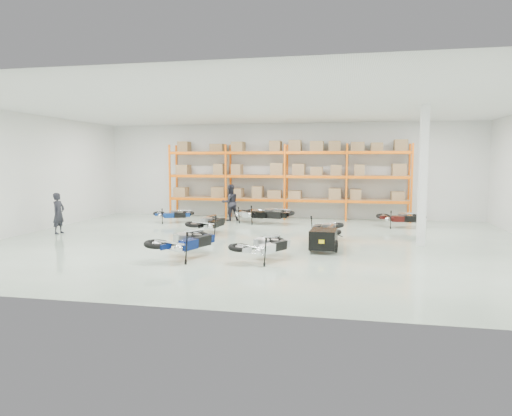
% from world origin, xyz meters
% --- Properties ---
extents(room, '(18.00, 18.00, 18.00)m').
position_xyz_m(room, '(0.00, 0.00, 2.25)').
color(room, silver).
rests_on(room, ground).
extents(pallet_rack, '(11.28, 0.98, 3.62)m').
position_xyz_m(pallet_rack, '(-0.00, 6.45, 2.26)').
color(pallet_rack, orange).
rests_on(pallet_rack, ground).
extents(structural_column, '(0.25, 0.25, 4.50)m').
position_xyz_m(structural_column, '(5.20, 0.50, 2.25)').
color(structural_column, white).
rests_on(structural_column, ground).
extents(moto_blue_centre, '(1.69, 2.26, 1.31)m').
position_xyz_m(moto_blue_centre, '(-1.63, -2.84, 0.62)').
color(moto_blue_centre, '#07164E').
rests_on(moto_blue_centre, ground).
extents(moto_silver_left, '(1.66, 1.96, 1.14)m').
position_xyz_m(moto_silver_left, '(0.61, -2.71, 0.54)').
color(moto_silver_left, silver).
rests_on(moto_silver_left, ground).
extents(moto_black_far_left, '(1.19, 1.96, 1.19)m').
position_xyz_m(moto_black_far_left, '(-2.20, 1.30, 0.56)').
color(moto_black_far_left, black).
rests_on(moto_black_far_left, ground).
extents(moto_touring_right, '(1.03, 1.95, 1.24)m').
position_xyz_m(moto_touring_right, '(2.16, 0.40, 0.58)').
color(moto_touring_right, black).
rests_on(moto_touring_right, ground).
extents(trailer, '(0.85, 1.63, 0.68)m').
position_xyz_m(trailer, '(2.16, -1.20, 0.40)').
color(trailer, black).
rests_on(trailer, ground).
extents(moto_back_a, '(1.72, 1.19, 1.01)m').
position_xyz_m(moto_back_a, '(-4.71, 4.10, 0.48)').
color(moto_back_a, navy).
rests_on(moto_back_a, ground).
extents(moto_back_b, '(1.85, 1.25, 1.09)m').
position_xyz_m(moto_back_b, '(-1.21, 4.71, 0.51)').
color(moto_back_b, '#B4BBBE').
rests_on(moto_back_b, ground).
extents(moto_back_c, '(2.07, 1.28, 1.25)m').
position_xyz_m(moto_back_c, '(-0.51, 4.44, 0.59)').
color(moto_back_c, black).
rests_on(moto_back_c, ground).
extents(moto_back_d, '(1.74, 0.88, 1.12)m').
position_xyz_m(moto_back_d, '(5.05, 4.51, 0.53)').
color(moto_back_d, '#390D0B').
rests_on(moto_back_d, ground).
extents(person_left, '(0.39, 0.58, 1.54)m').
position_xyz_m(person_left, '(-7.80, 0.38, 0.77)').
color(person_left, black).
rests_on(person_left, ground).
extents(person_back, '(1.02, 0.97, 1.66)m').
position_xyz_m(person_back, '(-2.40, 5.25, 0.83)').
color(person_back, black).
rests_on(person_back, ground).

